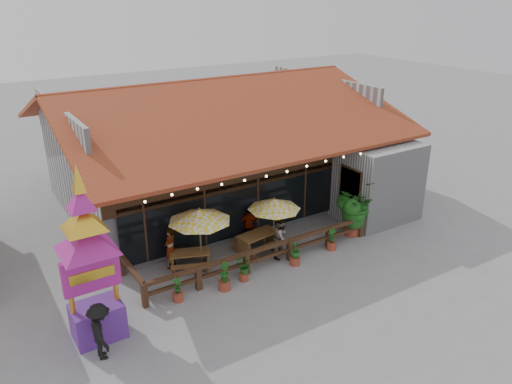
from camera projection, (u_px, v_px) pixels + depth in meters
ground at (292, 251)px, 20.51m from camera, size 100.00×100.00×0.00m
restaurant_building at (220, 157)px, 24.99m from camera, size 15.50×14.73×6.09m
patio_railing at (249, 255)px, 18.96m from camera, size 10.00×2.60×0.92m
umbrella_left at (199, 216)px, 18.43m from camera, size 2.70×2.70×2.55m
umbrella_right at (274, 204)px, 19.95m from camera, size 2.66×2.66×2.30m
picnic_table_left at (190, 257)px, 19.03m from camera, size 1.89×1.77×0.73m
picnic_table_right at (258, 239)px, 20.28m from camera, size 1.88×1.68×0.82m
thai_sign_tower at (87, 244)px, 14.27m from camera, size 2.26×2.26×6.08m
tropical_plant at (354, 204)px, 21.39m from camera, size 2.37×2.39×2.50m
diner_a at (170, 248)px, 18.98m from camera, size 0.74×0.68×1.70m
diner_b at (282, 237)px, 19.77m from camera, size 1.07×1.03×1.73m
diner_c at (249, 225)px, 21.05m from camera, size 0.97×0.78×1.54m
pedestrian at (100, 331)px, 14.27m from camera, size 0.71×1.18×1.79m
planter_a at (178, 291)px, 17.10m from camera, size 0.38×0.38×0.92m
planter_b at (224, 278)px, 17.71m from camera, size 0.44×0.45×1.07m
planter_c at (244, 269)px, 18.28m from camera, size 0.60×0.54×0.86m
planter_d at (295, 254)px, 19.32m from camera, size 0.51×0.51×0.98m
planter_e at (332, 241)px, 20.49m from camera, size 0.39×0.41×0.96m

